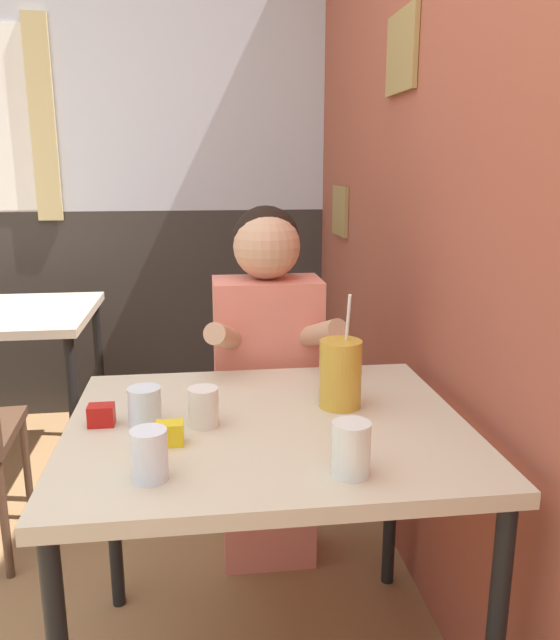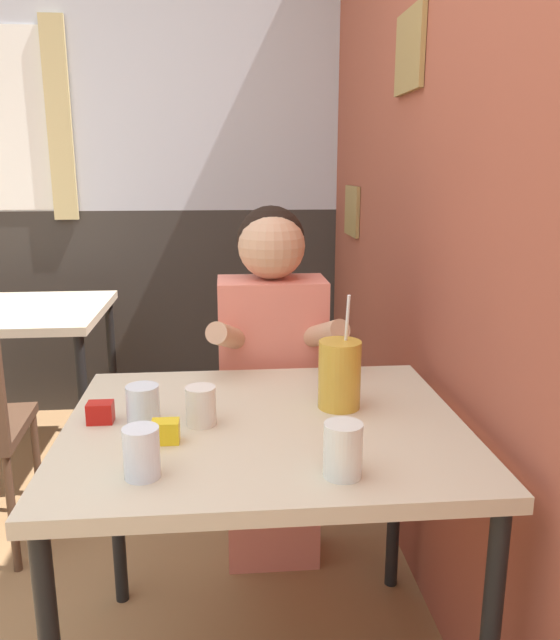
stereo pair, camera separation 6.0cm
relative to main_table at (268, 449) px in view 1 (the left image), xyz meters
The scene contains 12 objects.
brick_wall_right 1.18m from the main_table, 55.09° to the left, with size 0.08×4.41×2.70m.
back_wall 2.23m from the main_table, 108.10° to the left, with size 5.32×0.09×2.70m.
main_table is the anchor object (origin of this frame).
background_table 1.64m from the main_table, 126.85° to the left, with size 0.74×0.72×0.74m.
person_seated 0.55m from the main_table, 83.89° to the left, with size 0.42×0.41×1.21m.
cocktail_pitcher 0.26m from the main_table, 21.67° to the left, with size 0.11×0.11×0.29m.
glass_near_pitcher 0.38m from the main_table, 135.71° to the right, with size 0.07×0.07×0.10m.
glass_center 0.33m from the main_table, 64.39° to the right, with size 0.08×0.08×0.11m.
glass_far_side 0.19m from the main_table, behind, with size 0.07×0.07×0.09m.
glass_by_brick 0.31m from the main_table, behind, with size 0.08×0.08×0.09m.
condiment_ketchup 0.40m from the main_table, behind, with size 0.06×0.04×0.05m.
condiment_mustard 0.26m from the main_table, 157.33° to the right, with size 0.06×0.04×0.05m.
Camera 1 is at (0.50, -0.95, 1.33)m, focal length 35.00 mm.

